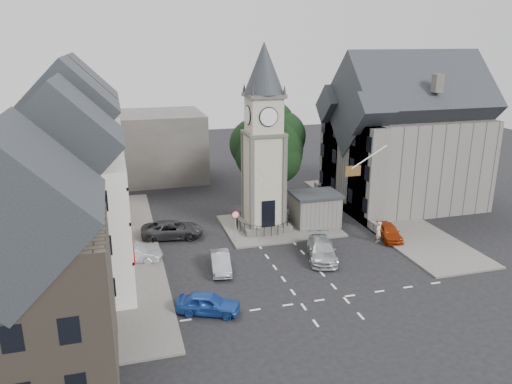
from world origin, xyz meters
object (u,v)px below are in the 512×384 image
object	(u,v)px
clock_tower	(264,140)
car_west_blue	(208,303)
car_east_red	(389,232)
stone_shelter	(315,209)
pedestrian	(378,232)

from	to	relation	value
clock_tower	car_west_blue	bearing A→B (deg)	-119.89
car_east_red	stone_shelter	bearing A→B (deg)	145.57
stone_shelter	car_west_blue	distance (m)	17.60
clock_tower	car_west_blue	size ratio (longest dim) A/B	4.10
clock_tower	car_west_blue	xyz separation A→B (m)	(-7.50, -13.05, -7.44)
car_east_red	pedestrian	world-z (taller)	pedestrian
car_east_red	pedestrian	xyz separation A→B (m)	(-1.22, -0.39, 0.26)
car_east_red	car_west_blue	bearing A→B (deg)	-144.84
car_west_blue	car_east_red	bearing A→B (deg)	-42.72
clock_tower	car_west_blue	distance (m)	16.79
car_west_blue	pedestrian	distance (m)	17.49
stone_shelter	clock_tower	bearing A→B (deg)	174.16
car_east_red	pedestrian	bearing A→B (deg)	-151.58
stone_shelter	pedestrian	world-z (taller)	stone_shelter
clock_tower	pedestrian	world-z (taller)	clock_tower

